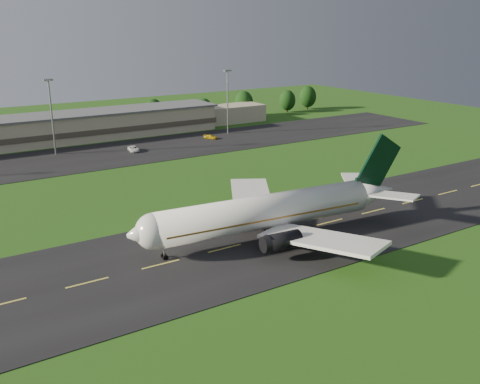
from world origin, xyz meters
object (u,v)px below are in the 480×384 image
airliner (270,212)px  light_mast_east (228,94)px  service_vehicle_c (134,149)px  terminal (45,130)px  service_vehicle_d (211,137)px  light_mast_centre (51,108)px

airliner → light_mast_east: bearing=68.4°
airliner → service_vehicle_c: 72.06m
terminal → service_vehicle_d: 49.33m
airliner → service_vehicle_c: size_ratio=9.78×
service_vehicle_c → light_mast_centre: bearing=163.8°
airliner → service_vehicle_c: bearing=91.5°
terminal → airliner: bearing=-82.2°
light_mast_east → service_vehicle_d: (-9.17, -5.01, -12.02)m
light_mast_centre → light_mast_east: same height
light_mast_centre → service_vehicle_c: (19.22, -8.27, -11.91)m
terminal → light_mast_east: (53.60, -16.18, 8.75)m
light_mast_east → service_vehicle_d: 15.92m
terminal → light_mast_centre: 18.45m
light_mast_centre → light_mast_east: bearing=0.0°
service_vehicle_d → terminal: bearing=117.7°
terminal → service_vehicle_c: (17.82, -24.45, -3.16)m
light_mast_centre → airliner: bearing=-79.7°
airliner → light_mast_centre: bearing=105.5°
airliner → terminal: airliner is taller
service_vehicle_c → airliner: bearing=-86.6°
terminal → light_mast_east: bearing=-16.8°
light_mast_centre → service_vehicle_c: 24.07m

